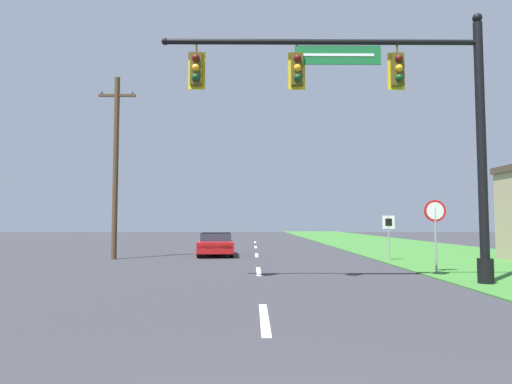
{
  "coord_description": "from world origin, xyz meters",
  "views": [
    {
      "loc": [
        -0.22,
        -2.49,
        1.77
      ],
      "look_at": [
        0.0,
        26.8,
        3.71
      ],
      "focal_mm": 32.0,
      "sensor_mm": 36.0,
      "label": 1
    }
  ],
  "objects_px": {
    "signal_mast": "(392,112)",
    "car_ahead": "(216,244)",
    "stop_sign": "(435,219)",
    "route_sign_post": "(389,227)",
    "utility_pole_near": "(116,164)"
  },
  "relations": [
    {
      "from": "signal_mast",
      "to": "car_ahead",
      "type": "height_order",
      "value": "signal_mast"
    },
    {
      "from": "stop_sign",
      "to": "route_sign_post",
      "type": "bearing_deg",
      "value": 91.6
    },
    {
      "from": "signal_mast",
      "to": "utility_pole_near",
      "type": "bearing_deg",
      "value": 139.89
    },
    {
      "from": "signal_mast",
      "to": "utility_pole_near",
      "type": "xyz_separation_m",
      "value": [
        -10.7,
        9.01,
        -0.37
      ]
    },
    {
      "from": "car_ahead",
      "to": "stop_sign",
      "type": "xyz_separation_m",
      "value": [
        8.35,
        -8.58,
        1.26
      ]
    },
    {
      "from": "signal_mast",
      "to": "utility_pole_near",
      "type": "height_order",
      "value": "utility_pole_near"
    },
    {
      "from": "signal_mast",
      "to": "route_sign_post",
      "type": "relative_size",
      "value": 4.68
    },
    {
      "from": "route_sign_post",
      "to": "utility_pole_near",
      "type": "height_order",
      "value": "utility_pole_near"
    },
    {
      "from": "car_ahead",
      "to": "utility_pole_near",
      "type": "height_order",
      "value": "utility_pole_near"
    },
    {
      "from": "utility_pole_near",
      "to": "signal_mast",
      "type": "bearing_deg",
      "value": -40.11
    },
    {
      "from": "car_ahead",
      "to": "utility_pole_near",
      "type": "xyz_separation_m",
      "value": [
        -4.69,
        -2.46,
        3.98
      ]
    },
    {
      "from": "car_ahead",
      "to": "stop_sign",
      "type": "relative_size",
      "value": 1.85
    },
    {
      "from": "signal_mast",
      "to": "stop_sign",
      "type": "xyz_separation_m",
      "value": [
        2.33,
        2.9,
        -3.09
      ]
    },
    {
      "from": "stop_sign",
      "to": "car_ahead",
      "type": "bearing_deg",
      "value": 134.22
    },
    {
      "from": "signal_mast",
      "to": "utility_pole_near",
      "type": "distance_m",
      "value": 14.0
    }
  ]
}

